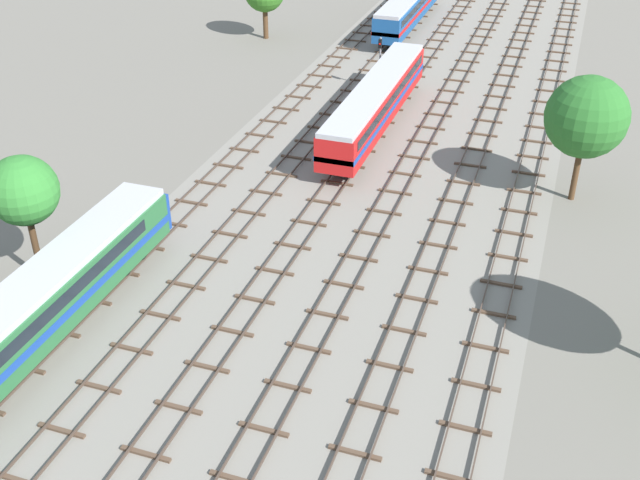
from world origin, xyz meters
The scene contains 14 objects.
ground_plane centered at (0.00, 56.00, 0.00)m, with size 480.00×480.00×0.00m, color slate.
ballast_bed centered at (0.00, 56.00, 0.00)m, with size 25.36×176.00×0.01m, color gray.
track_far_left centered at (-10.68, 57.00, 0.14)m, with size 2.40×126.00×0.29m.
track_left centered at (-6.41, 57.00, 0.14)m, with size 2.40×126.00×0.29m.
track_centre_left centered at (-2.14, 57.00, 0.14)m, with size 2.40×126.00×0.29m.
track_centre centered at (2.14, 57.00, 0.14)m, with size 2.40×126.00×0.29m.
track_centre_right centered at (6.41, 57.00, 0.14)m, with size 2.40×126.00×0.29m.
track_right centered at (10.68, 57.00, 0.14)m, with size 2.40×126.00×0.29m.
diesel_railcar_far_left_nearest centered at (-10.68, 25.00, 2.60)m, with size 2.96×20.50×3.80m.
passenger_coach_centre_left_near centered at (-2.14, 56.59, 2.61)m, with size 2.96×22.00×3.80m.
passenger_coach_left_mid centered at (-6.41, 86.71, 2.61)m, with size 2.96×22.00×3.80m.
signal_post_nearest centered at (-4.27, 65.63, 3.17)m, with size 0.28×0.47×4.95m.
lineside_tree_0 centered at (-14.67, 29.48, 5.78)m, with size 3.92×3.92×7.77m.
lineside_tree_2 centered at (13.85, 49.63, 6.03)m, with size 5.44×5.44×8.77m.
Camera 1 is at (12.61, -0.25, 25.29)m, focal length 43.14 mm.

